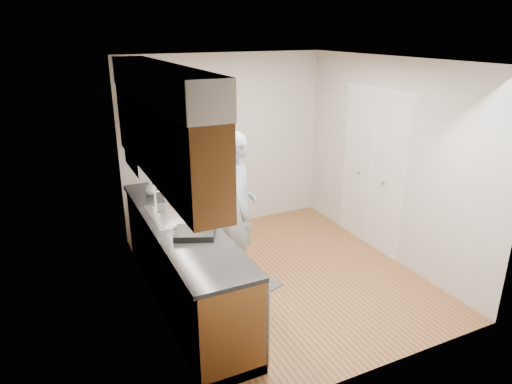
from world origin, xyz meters
TOP-DOWN VIEW (x-y plane):
  - floor at (0.00, 0.00)m, footprint 3.50×3.50m
  - ceiling at (0.00, 0.00)m, footprint 3.50×3.50m
  - wall_left at (-1.50, 0.00)m, footprint 0.02×3.50m
  - wall_right at (1.50, 0.00)m, footprint 0.02×3.50m
  - wall_back at (0.00, 1.75)m, footprint 3.00×0.02m
  - counter at (-1.20, -0.00)m, footprint 0.64×2.80m
  - upper_cabinets at (-1.33, 0.05)m, footprint 0.47×2.80m
  - closet_door at (1.49, 0.30)m, footprint 0.02×1.22m
  - floor_mat at (-0.51, 0.14)m, footprint 0.83×1.05m
  - person at (-0.51, 0.14)m, footprint 0.61×0.79m
  - soap_bottle_a at (-1.16, 0.62)m, footprint 0.12×0.12m
  - soap_bottle_b at (-1.11, 0.64)m, footprint 0.12×0.12m
  - soap_bottle_c at (-1.29, 0.92)m, footprint 0.19×0.19m
  - soda_can at (-1.14, 0.54)m, footprint 0.07×0.07m
  - steel_can at (-1.09, 0.67)m, footprint 0.08×0.08m
  - dish_rack at (-1.18, -0.40)m, footprint 0.47×0.44m

SIDE VIEW (x-z plane):
  - floor at x=0.00m, z-range 0.00..0.00m
  - floor_mat at x=-0.51m, z-range 0.00..0.02m
  - counter at x=-1.20m, z-range -0.16..1.14m
  - dish_rack at x=-1.18m, z-range 0.94..1.00m
  - steel_can at x=-1.09m, z-range 0.94..1.06m
  - soda_can at x=-1.14m, z-range 0.94..1.06m
  - person at x=-0.51m, z-range 0.02..2.02m
  - closet_door at x=1.49m, z-range 0.00..2.05m
  - soap_bottle_c at x=-1.29m, z-range 0.94..1.11m
  - soap_bottle_b at x=-1.11m, z-range 0.94..1.14m
  - soap_bottle_a at x=-1.16m, z-range 0.94..1.20m
  - wall_left at x=-1.50m, z-range 0.00..2.50m
  - wall_right at x=1.50m, z-range 0.00..2.50m
  - wall_back at x=0.00m, z-range 0.00..2.50m
  - upper_cabinets at x=-1.33m, z-range 1.34..2.55m
  - ceiling at x=0.00m, z-range 2.50..2.50m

